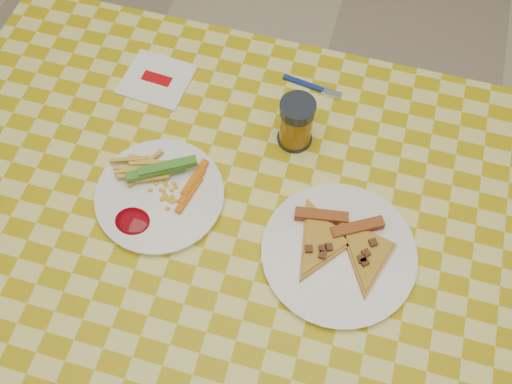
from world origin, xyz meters
TOP-DOWN VIEW (x-y plane):
  - ground at (0.00, 0.00)m, footprint 8.00×8.00m
  - table at (0.00, 0.00)m, footprint 1.28×0.88m
  - plate_left at (-0.16, 0.00)m, footprint 0.28×0.28m
  - plate_right at (0.18, -0.02)m, footprint 0.27×0.27m
  - fries_veggies at (-0.17, 0.02)m, footprint 0.19×0.18m
  - pizza_slices at (0.18, -0.00)m, footprint 0.25×0.22m
  - drink_glass at (0.05, 0.20)m, footprint 0.07×0.07m
  - napkin at (-0.26, 0.26)m, footprint 0.14×0.13m
  - fork at (0.06, 0.33)m, footprint 0.13×0.03m

SIDE VIEW (x-z plane):
  - ground at x=0.00m, z-range 0.00..0.00m
  - table at x=0.00m, z-range 0.30..1.06m
  - napkin at x=-0.26m, z-range 0.76..0.76m
  - fork at x=0.06m, z-range 0.76..0.76m
  - plate_left at x=-0.16m, z-range 0.76..0.77m
  - plate_right at x=0.18m, z-range 0.76..0.77m
  - pizza_slices at x=0.18m, z-range 0.76..0.79m
  - fries_veggies at x=-0.17m, z-range 0.76..0.80m
  - drink_glass at x=0.05m, z-range 0.75..0.87m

